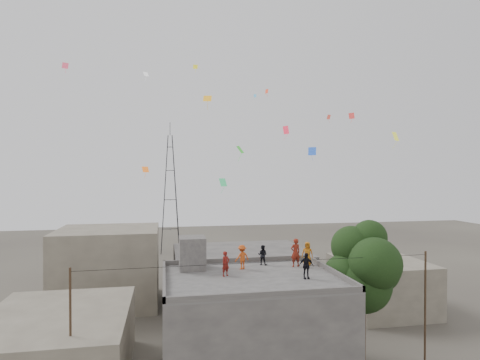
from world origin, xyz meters
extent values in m
cube|color=#494745|center=(0.00, 0.00, 3.00)|extent=(10.00, 8.00, 6.00)
cube|color=#4D4B49|center=(0.00, 0.00, 6.05)|extent=(10.00, 8.00, 0.10)
cube|color=#494745|center=(0.00, 3.92, 6.25)|extent=(10.00, 0.15, 0.30)
cube|color=#494745|center=(0.00, -3.92, 6.25)|extent=(10.00, 0.15, 0.30)
cube|color=#494745|center=(4.92, 0.00, 6.25)|extent=(0.15, 8.00, 0.30)
cube|color=#494745|center=(-4.92, 0.00, 6.25)|extent=(0.15, 8.00, 0.30)
cube|color=#494745|center=(-3.20, 2.60, 7.10)|extent=(1.60, 1.80, 2.00)
cube|color=#6A6253|center=(-11.00, 2.00, 2.00)|extent=(8.00, 10.00, 4.00)
cube|color=#494745|center=(2.00, 14.00, 2.50)|extent=(12.00, 9.00, 5.00)
cube|color=#6A6253|center=(-10.00, 16.00, 3.50)|extent=(9.00, 8.00, 7.00)
cube|color=#6A6253|center=(14.00, 10.00, 2.20)|extent=(7.00, 8.00, 4.40)
cylinder|color=black|center=(7.20, 0.50, 2.00)|extent=(0.44, 0.44, 4.00)
cylinder|color=black|center=(7.35, 0.60, 3.60)|extent=(0.64, 0.91, 2.14)
sphere|color=black|center=(7.20, 0.50, 5.20)|extent=(3.60, 3.60, 3.60)
sphere|color=black|center=(8.30, 0.80, 6.00)|extent=(3.00, 3.00, 3.00)
sphere|color=black|center=(6.30, 1.00, 5.60)|extent=(2.80, 2.80, 2.80)
sphere|color=black|center=(7.60, -0.30, 6.60)|extent=(3.20, 3.20, 3.20)
sphere|color=black|center=(6.90, 1.40, 7.40)|extent=(2.60, 2.60, 2.60)
sphere|color=black|center=(8.00, 1.10, 8.00)|extent=(2.20, 2.20, 2.20)
cylinder|color=black|center=(-9.50, -1.50, 3.70)|extent=(0.12, 0.12, 7.40)
cylinder|color=black|center=(10.50, -1.00, 3.70)|extent=(0.12, 0.12, 7.40)
cylinder|color=black|center=(0.50, -1.25, 7.20)|extent=(20.00, 0.52, 0.02)
cylinder|color=black|center=(-4.85, 39.15, 9.00)|extent=(1.27, 1.27, 18.01)
cylinder|color=black|center=(-3.15, 39.15, 9.00)|extent=(1.27, 1.27, 18.01)
cylinder|color=black|center=(-3.15, 40.85, 9.00)|extent=(1.27, 1.27, 18.01)
cylinder|color=black|center=(-4.85, 40.85, 9.00)|extent=(1.27, 1.27, 18.01)
cube|color=black|center=(-4.00, 40.00, 3.60)|extent=(2.36, 0.08, 0.08)
cube|color=black|center=(-4.00, 40.00, 3.60)|extent=(0.08, 2.36, 0.08)
cube|color=black|center=(-4.00, 40.00, 8.10)|extent=(1.81, 0.08, 0.08)
cube|color=black|center=(-4.00, 40.00, 8.10)|extent=(0.08, 1.81, 0.08)
cube|color=black|center=(-4.00, 40.00, 12.60)|extent=(1.26, 0.08, 0.08)
cube|color=black|center=(-4.00, 40.00, 12.60)|extent=(0.08, 1.26, 0.08)
cube|color=black|center=(-4.00, 40.00, 16.20)|extent=(0.82, 0.08, 0.08)
cube|color=black|center=(-4.00, 40.00, 16.20)|extent=(0.08, 0.82, 0.08)
cylinder|color=black|center=(-4.00, 40.00, 19.00)|extent=(0.08, 0.08, 2.00)
imported|color=maroon|center=(3.34, 1.99, 7.00)|extent=(0.72, 0.53, 1.80)
imported|color=#C06A15|center=(4.25, 2.26, 6.85)|extent=(0.87, 0.76, 1.51)
imported|color=black|center=(1.40, 2.89, 6.75)|extent=(0.79, 0.73, 1.29)
imported|color=black|center=(2.98, -0.96, 6.83)|extent=(0.87, 0.40, 1.46)
imported|color=#CB4B17|center=(-0.15, 1.97, 6.85)|extent=(1.11, 0.88, 1.51)
imported|color=maroon|center=(-1.41, 0.47, 6.82)|extent=(0.62, 0.56, 1.43)
plane|color=orange|center=(-6.08, 3.77, 12.33)|extent=(0.47, 0.37, 0.37)
plane|color=#FF2845|center=(3.72, 5.30, 15.21)|extent=(0.34, 0.58, 0.57)
plane|color=#FFF527|center=(-2.07, 14.41, 21.86)|extent=(0.42, 0.28, 0.31)
plane|color=blue|center=(5.44, 4.56, 13.66)|extent=(0.47, 0.38, 0.58)
plane|color=white|center=(-6.33, 10.55, 20.05)|extent=(0.48, 0.41, 0.36)
plane|color=red|center=(4.62, 14.26, 19.85)|extent=(0.22, 0.38, 0.39)
plane|color=green|center=(-0.51, 0.70, 13.47)|extent=(0.39, 0.56, 0.41)
plane|color=red|center=(10.32, 8.37, 16.85)|extent=(0.41, 0.47, 0.47)
plane|color=orange|center=(-2.43, 0.82, 16.43)|extent=(0.54, 0.40, 0.38)
plane|color=#4BAAE1|center=(4.44, 18.43, 20.22)|extent=(0.24, 0.24, 0.31)
plane|color=#F64D6D|center=(-11.40, 6.14, 19.29)|extent=(0.45, 0.37, 0.34)
plane|color=yellow|center=(8.70, -0.64, 14.29)|extent=(0.58, 0.47, 0.53)
plane|color=#2EAE64|center=(-1.40, 1.60, 11.53)|extent=(0.54, 0.46, 0.48)
plane|color=#C63E2E|center=(9.50, 11.14, 17.12)|extent=(0.42, 0.30, 0.39)
camera|label=1|loc=(-4.91, -22.46, 12.02)|focal=30.00mm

